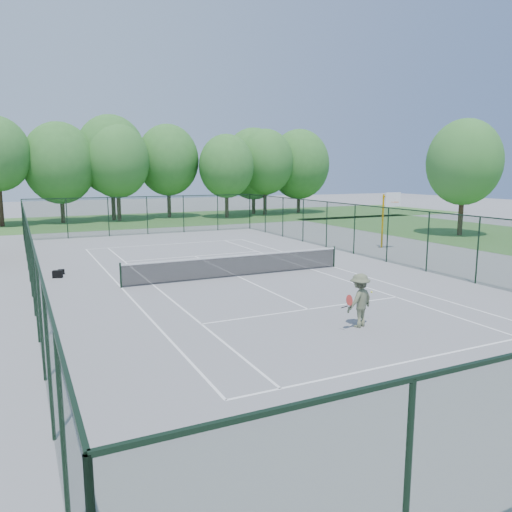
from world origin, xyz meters
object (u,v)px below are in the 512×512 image
(tennis_net, at_px, (238,265))
(sports_bag_a, at_px, (58,274))
(basketball_goal, at_px, (388,209))
(tennis_player, at_px, (360,300))

(tennis_net, relative_size, sports_bag_a, 25.38)
(basketball_goal, height_order, sports_bag_a, basketball_goal)
(tennis_net, height_order, sports_bag_a, tennis_net)
(tennis_net, height_order, basketball_goal, basketball_goal)
(tennis_net, distance_m, basketball_goal, 12.97)
(basketball_goal, bearing_deg, tennis_player, -133.03)
(basketball_goal, xyz_separation_m, tennis_player, (-11.82, -12.67, -1.69))
(basketball_goal, distance_m, sports_bag_a, 20.19)
(sports_bag_a, distance_m, tennis_player, 14.77)
(tennis_net, xyz_separation_m, sports_bag_a, (-7.81, 3.41, -0.40))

